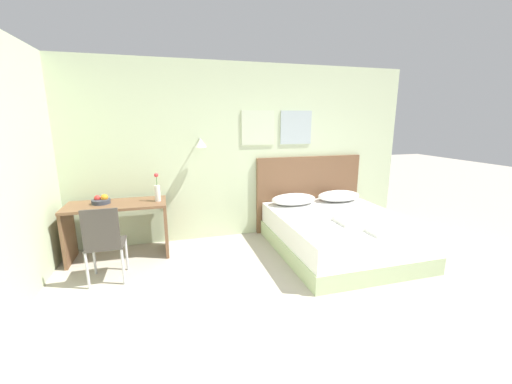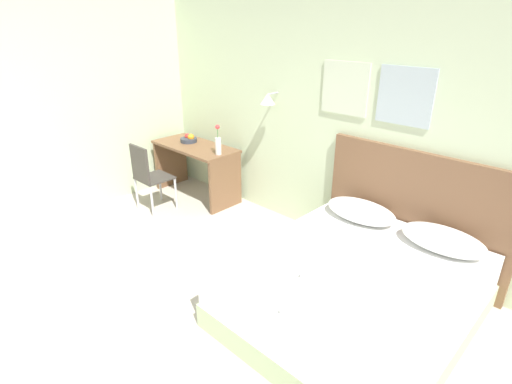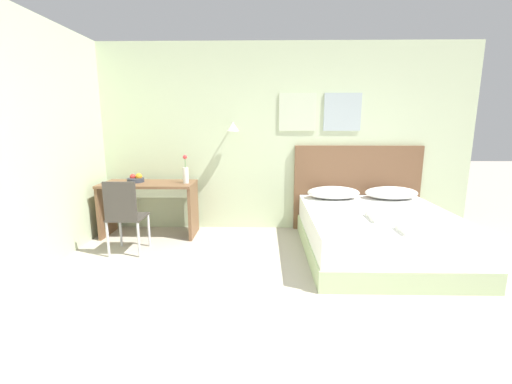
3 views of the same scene
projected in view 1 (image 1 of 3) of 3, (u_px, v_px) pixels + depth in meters
The scene contains 12 objects.
ground_plane at pixel (322, 366), 2.38m from camera, with size 24.00×24.00×0.00m, color #B2A899.
wall_back at pixel (236, 152), 4.83m from camera, with size 5.70×0.31×2.65m.
bed at pixel (339, 234), 4.40m from camera, with size 1.70×1.97×0.52m.
headboard at pixel (309, 193), 5.27m from camera, with size 1.82×0.06×1.23m.
pillow_left at pixel (294, 199), 4.90m from camera, with size 0.71×0.42×0.17m.
pillow_right at pixel (339, 196), 5.11m from camera, with size 0.71×0.42×0.17m.
folded_towel_near_foot at pixel (349, 220), 4.04m from camera, with size 0.29×0.35×0.06m.
folded_towel_mid_bed at pixel (380, 231), 3.66m from camera, with size 0.26×0.28×0.06m.
desk at pixel (118, 219), 4.18m from camera, with size 1.26×0.58×0.75m.
desk_chair at pixel (104, 240), 3.48m from camera, with size 0.40×0.40×0.90m.
fruit_bowl at pixel (101, 200), 4.11m from camera, with size 0.23×0.23×0.12m.
flower_vase at pixel (157, 191), 4.21m from camera, with size 0.08×0.08×0.38m.
Camera 1 is at (-1.04, -1.80, 1.83)m, focal length 22.00 mm.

